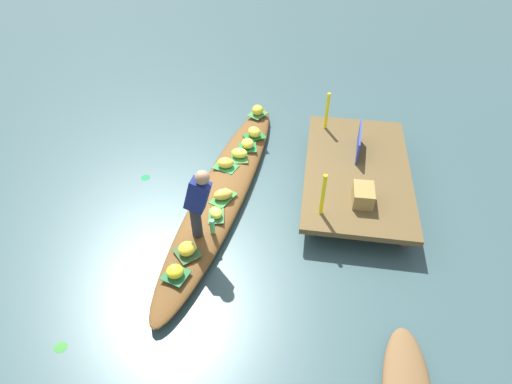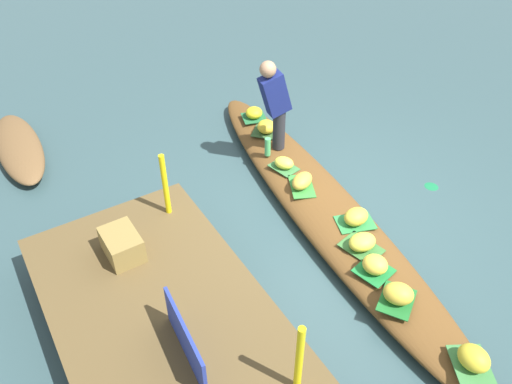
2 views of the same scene
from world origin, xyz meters
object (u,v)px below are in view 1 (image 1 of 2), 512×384
object	(u,v)px
vendor_person	(198,201)
market_banner	(359,142)
banana_bunch_3	(258,110)
water_bottle	(212,226)
banana_bunch_2	(216,213)
banana_bunch_4	(223,194)
vendor_boat	(224,190)
banana_bunch_1	(239,153)
banana_bunch_6	(187,249)
banana_bunch_5	(225,163)
banana_bunch_7	(254,132)
banana_bunch_8	(248,144)
produce_crate	(363,195)
banana_bunch_0	(175,271)

from	to	relation	value
vendor_person	market_banner	world-z (taller)	vendor_person
banana_bunch_3	water_bottle	distance (m)	3.45
banana_bunch_2	banana_bunch_4	world-z (taller)	banana_bunch_4
vendor_boat	banana_bunch_1	world-z (taller)	banana_bunch_1
vendor_boat	banana_bunch_6	world-z (taller)	banana_bunch_6
banana_bunch_5	banana_bunch_7	size ratio (longest dim) A/B	1.03
banana_bunch_8	market_banner	world-z (taller)	market_banner
banana_bunch_6	produce_crate	world-z (taller)	produce_crate
banana_bunch_0	market_banner	world-z (taller)	market_banner
banana_bunch_7	water_bottle	world-z (taller)	water_bottle
banana_bunch_1	banana_bunch_8	world-z (taller)	banana_bunch_8
banana_bunch_7	banana_bunch_2	bearing A→B (deg)	-6.58
produce_crate	banana_bunch_8	bearing A→B (deg)	-123.61
vendor_boat	produce_crate	bearing A→B (deg)	90.82
banana_bunch_7	produce_crate	xyz separation A→B (m)	(1.76, 1.99, 0.18)
banana_bunch_0	banana_bunch_6	distance (m)	0.42
produce_crate	banana_bunch_4	bearing A→B (deg)	-87.53
vendor_boat	banana_bunch_1	size ratio (longest dim) A/B	18.83
vendor_person	banana_bunch_1	bearing A→B (deg)	173.72
vendor_boat	banana_bunch_2	world-z (taller)	banana_bunch_2
banana_bunch_0	banana_bunch_1	world-z (taller)	banana_bunch_1
banana_bunch_0	banana_bunch_8	distance (m)	3.14
banana_bunch_2	banana_bunch_3	world-z (taller)	banana_bunch_3
banana_bunch_2	produce_crate	xyz separation A→B (m)	(-0.52, 2.26, 0.21)
banana_bunch_8	produce_crate	size ratio (longest dim) A/B	0.57
banana_bunch_4	banana_bunch_8	bearing A→B (deg)	173.40
vendor_boat	vendor_person	bearing A→B (deg)	3.23
banana_bunch_7	banana_bunch_0	bearing A→B (deg)	-9.22
banana_bunch_4	banana_bunch_5	xyz separation A→B (m)	(-0.83, -0.13, 0.00)
banana_bunch_0	banana_bunch_3	bearing A→B (deg)	173.22
banana_bunch_4	banana_bunch_5	world-z (taller)	banana_bunch_5
banana_bunch_8	market_banner	bearing A→B (deg)	89.40
banana_bunch_4	water_bottle	bearing A→B (deg)	-0.31
banana_bunch_8	produce_crate	distance (m)	2.48
banana_bunch_1	banana_bunch_5	world-z (taller)	banana_bunch_5
banana_bunch_2	banana_bunch_6	distance (m)	0.84
banana_bunch_2	banana_bunch_5	world-z (taller)	banana_bunch_5
banana_bunch_0	banana_bunch_8	world-z (taller)	banana_bunch_8
vendor_person	banana_bunch_0	bearing A→B (deg)	-12.74
banana_bunch_8	banana_bunch_3	bearing A→B (deg)	179.44
banana_bunch_4	banana_bunch_2	bearing A→B (deg)	-3.78
market_banner	produce_crate	xyz separation A→B (m)	(1.35, 0.04, -0.07)
banana_bunch_3	banana_bunch_1	bearing A→B (deg)	-4.31
vendor_boat	banana_bunch_5	world-z (taller)	banana_bunch_5
banana_bunch_4	vendor_boat	bearing A→B (deg)	-167.84
water_bottle	banana_bunch_4	bearing A→B (deg)	179.69
water_bottle	banana_bunch_6	bearing A→B (deg)	-30.85
banana_bunch_4	banana_bunch_6	world-z (taller)	banana_bunch_6
vendor_boat	market_banner	bearing A→B (deg)	122.88
banana_bunch_3	banana_bunch_6	xyz separation A→B (m)	(3.90, -0.46, -0.01)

